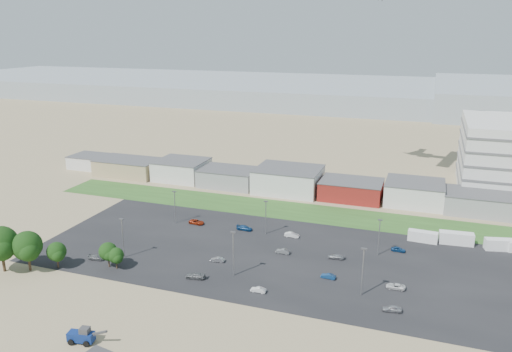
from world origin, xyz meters
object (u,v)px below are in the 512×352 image
at_px(telehandler, 81,335).
at_px(parked_car_13, 258,290).
at_px(parked_car_6, 244,228).
at_px(parked_car_9, 197,222).
at_px(parked_car_0, 396,286).
at_px(parked_car_10, 97,257).
at_px(box_trailer_a, 423,236).
at_px(parked_car_3, 195,276).
at_px(parked_car_7, 283,251).
at_px(parked_car_1, 328,276).
at_px(parked_car_8, 398,249).
at_px(parked_car_2, 392,309).
at_px(parked_car_12, 336,257).
at_px(parked_car_11, 292,235).
at_px(tree_far_left, 1,246).
at_px(parked_car_4, 217,260).

relative_size(telehandler, parked_car_13, 2.23).
height_order(parked_car_6, parked_car_9, parked_car_6).
relative_size(parked_car_0, parked_car_10, 0.99).
height_order(box_trailer_a, parked_car_13, box_trailer_a).
xyz_separation_m(parked_car_3, parked_car_7, (14.93, 19.23, -0.06)).
height_order(telehandler, parked_car_0, telehandler).
distance_m(parked_car_0, parked_car_1, 14.75).
xyz_separation_m(box_trailer_a, parked_car_6, (-47.43, -8.40, -0.76)).
bearing_deg(parked_car_7, parked_car_8, 114.22).
relative_size(parked_car_2, parked_car_12, 0.96).
xyz_separation_m(parked_car_12, parked_car_13, (-12.64, -21.66, -0.02)).
bearing_deg(parked_car_9, parked_car_13, -132.61).
height_order(parked_car_1, parked_car_10, parked_car_10).
relative_size(parked_car_7, parked_car_8, 1.02).
xyz_separation_m(parked_car_8, parked_car_11, (-27.96, -0.08, 0.04)).
height_order(parked_car_12, parked_car_13, parked_car_12).
relative_size(tree_far_left, parked_car_10, 3.01).
xyz_separation_m(parked_car_4, parked_car_11, (13.02, 20.53, 0.09)).
height_order(parked_car_2, parked_car_4, parked_car_2).
bearing_deg(parked_car_11, parked_car_13, -177.29).
height_order(telehandler, parked_car_6, telehandler).
bearing_deg(parked_car_6, box_trailer_a, -79.27).
relative_size(box_trailer_a, parked_car_12, 1.90).
height_order(parked_car_6, parked_car_8, parked_car_6).
relative_size(telehandler, parked_car_11, 1.90).
bearing_deg(box_trailer_a, parked_car_7, -145.92).
relative_size(parked_car_1, parked_car_12, 0.85).
bearing_deg(parked_car_7, parked_car_10, -63.53).
bearing_deg(parked_car_6, parked_car_9, 91.93).
xyz_separation_m(parked_car_7, parked_car_9, (-29.20, 10.77, 0.03)).
bearing_deg(tree_far_left, parked_car_12, 24.16).
distance_m(box_trailer_a, parked_car_1, 34.76).
bearing_deg(parked_car_4, parked_car_9, -149.84).
bearing_deg(parked_car_9, parked_car_7, -106.55).
bearing_deg(parked_car_12, parked_car_4, -70.41).
relative_size(telehandler, tree_far_left, 0.60).
distance_m(tree_far_left, parked_car_8, 95.54).
bearing_deg(parked_car_9, parked_car_1, -111.47).
xyz_separation_m(parked_car_3, parked_car_4, (1.31, 9.41, -0.10)).
relative_size(parked_car_1, parked_car_10, 0.82).
bearing_deg(tree_far_left, parked_car_3, 14.86).
relative_size(parked_car_1, parked_car_11, 0.86).
bearing_deg(parked_car_12, parked_car_3, -56.81).
height_order(telehandler, tree_far_left, tree_far_left).
distance_m(parked_car_11, parked_car_12, 16.63).
height_order(parked_car_3, parked_car_12, parked_car_3).
height_order(telehandler, parked_car_9, telehandler).
bearing_deg(tree_far_left, box_trailer_a, 28.81).
relative_size(tree_far_left, parked_car_7, 3.45).
xyz_separation_m(telehandler, parked_car_0, (51.72, 38.83, -1.00)).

